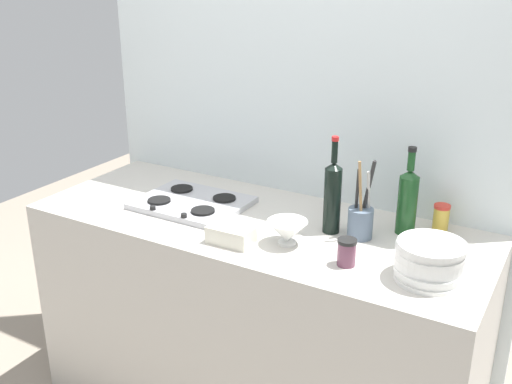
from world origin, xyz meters
The scene contains 11 objects.
counter_block centered at (0.00, 0.00, 0.45)m, with size 1.80×0.70×0.90m, color beige.
backsplash_panel centered at (0.00, 0.38, 1.18)m, with size 1.90×0.06×2.37m, color silver.
stovetop_hob centered at (-0.31, 0.00, 0.91)m, with size 0.44×0.34×0.04m.
plate_stack centered at (0.70, -0.12, 0.96)m, with size 0.22×0.22×0.13m.
wine_bottle_leftmost centered at (0.54, 0.18, 1.03)m, with size 0.07×0.07×0.33m.
wine_bottle_mid_left centered at (0.29, 0.05, 1.04)m, with size 0.06×0.06×0.37m.
mixing_bowl centered at (0.20, -0.12, 0.95)m, with size 0.15×0.15×0.09m.
butter_dish centered at (0.02, -0.22, 0.93)m, with size 0.16×0.10×0.06m, color silver.
utensil_crock centered at (0.40, 0.06, 0.97)m, with size 0.09×0.09×0.30m.
condiment_jar_front centered at (0.64, 0.27, 0.95)m, with size 0.06×0.06×0.10m.
condiment_jar_rear centered at (0.44, -0.16, 0.95)m, with size 0.06×0.06×0.09m.
Camera 1 is at (1.08, -1.86, 1.85)m, focal length 42.16 mm.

